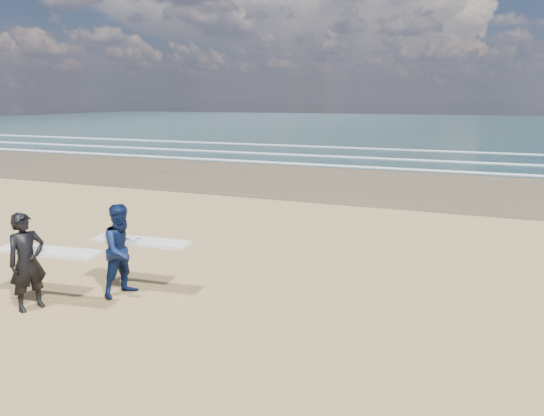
% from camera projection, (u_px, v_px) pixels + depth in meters
% --- Properties ---
extents(surfer_near, '(2.25, 1.16, 1.98)m').
position_uv_depth(surfer_near, '(29.00, 261.00, 9.59)').
color(surfer_near, black).
rests_on(surfer_near, ground).
extents(surfer_far, '(2.24, 1.28, 1.99)m').
position_uv_depth(surfer_far, '(124.00, 249.00, 10.30)').
color(surfer_far, '#0B183D').
rests_on(surfer_far, ground).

